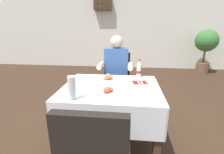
{
  "coord_description": "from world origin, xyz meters",
  "views": [
    {
      "loc": [
        0.34,
        -1.75,
        1.39
      ],
      "look_at": [
        0.14,
        0.06,
        0.82
      ],
      "focal_mm": 26.09,
      "sensor_mm": 36.0,
      "label": 1
    }
  ],
  "objects_px": {
    "napkin_cutlery_set": "(140,82)",
    "wall_bottle_rack": "(103,3)",
    "seated_diner_far": "(116,72)",
    "cola_bottle_primary": "(139,70)",
    "plate_near_camera": "(107,91)",
    "chair_far_diner_seat": "(117,79)",
    "main_dining_table": "(111,100)",
    "potted_plant_corner": "(206,45)",
    "plate_far_diner": "(108,78)",
    "beer_glass_left": "(72,88)"
  },
  "relations": [
    {
      "from": "cola_bottle_primary",
      "to": "plate_near_camera",
      "type": "bearing_deg",
      "value": -121.15
    },
    {
      "from": "beer_glass_left",
      "to": "plate_far_diner",
      "type": "bearing_deg",
      "value": 67.34
    },
    {
      "from": "seated_diner_far",
      "to": "wall_bottle_rack",
      "type": "xyz_separation_m",
      "value": [
        -0.7,
        3.12,
        1.38
      ]
    },
    {
      "from": "cola_bottle_primary",
      "to": "potted_plant_corner",
      "type": "height_order",
      "value": "potted_plant_corner"
    },
    {
      "from": "main_dining_table",
      "to": "cola_bottle_primary",
      "type": "bearing_deg",
      "value": 48.2
    },
    {
      "from": "main_dining_table",
      "to": "potted_plant_corner",
      "type": "distance_m",
      "value": 4.21
    },
    {
      "from": "wall_bottle_rack",
      "to": "plate_far_diner",
      "type": "bearing_deg",
      "value": -80.01
    },
    {
      "from": "cola_bottle_primary",
      "to": "napkin_cutlery_set",
      "type": "height_order",
      "value": "cola_bottle_primary"
    },
    {
      "from": "plate_near_camera",
      "to": "wall_bottle_rack",
      "type": "bearing_deg",
      "value": 99.55
    },
    {
      "from": "plate_far_diner",
      "to": "potted_plant_corner",
      "type": "xyz_separation_m",
      "value": [
        2.49,
        3.19,
        0.11
      ]
    },
    {
      "from": "seated_diner_far",
      "to": "plate_far_diner",
      "type": "distance_m",
      "value": 0.52
    },
    {
      "from": "chair_far_diner_seat",
      "to": "potted_plant_corner",
      "type": "xyz_separation_m",
      "value": [
        2.43,
        2.57,
        0.32
      ]
    },
    {
      "from": "seated_diner_far",
      "to": "plate_far_diner",
      "type": "height_order",
      "value": "seated_diner_far"
    },
    {
      "from": "cola_bottle_primary",
      "to": "seated_diner_far",
      "type": "bearing_deg",
      "value": 131.15
    },
    {
      "from": "plate_near_camera",
      "to": "plate_far_diner",
      "type": "relative_size",
      "value": 1.04
    },
    {
      "from": "seated_diner_far",
      "to": "potted_plant_corner",
      "type": "relative_size",
      "value": 0.96
    },
    {
      "from": "main_dining_table",
      "to": "napkin_cutlery_set",
      "type": "height_order",
      "value": "napkin_cutlery_set"
    },
    {
      "from": "cola_bottle_primary",
      "to": "potted_plant_corner",
      "type": "bearing_deg",
      "value": 55.38
    },
    {
      "from": "beer_glass_left",
      "to": "wall_bottle_rack",
      "type": "relative_size",
      "value": 0.4
    },
    {
      "from": "cola_bottle_primary",
      "to": "wall_bottle_rack",
      "type": "distance_m",
      "value": 3.85
    },
    {
      "from": "main_dining_table",
      "to": "plate_near_camera",
      "type": "distance_m",
      "value": 0.28
    },
    {
      "from": "cola_bottle_primary",
      "to": "beer_glass_left",
      "type": "bearing_deg",
      "value": -130.52
    },
    {
      "from": "plate_far_diner",
      "to": "cola_bottle_primary",
      "type": "bearing_deg",
      "value": 19.87
    },
    {
      "from": "seated_diner_far",
      "to": "beer_glass_left",
      "type": "xyz_separation_m",
      "value": [
        -0.31,
        -1.12,
        0.14
      ]
    },
    {
      "from": "plate_near_camera",
      "to": "beer_glass_left",
      "type": "height_order",
      "value": "beer_glass_left"
    },
    {
      "from": "chair_far_diner_seat",
      "to": "main_dining_table",
      "type": "bearing_deg",
      "value": -90.0
    },
    {
      "from": "napkin_cutlery_set",
      "to": "wall_bottle_rack",
      "type": "relative_size",
      "value": 0.35
    },
    {
      "from": "seated_diner_far",
      "to": "napkin_cutlery_set",
      "type": "xyz_separation_m",
      "value": [
        0.33,
        -0.58,
        0.03
      ]
    },
    {
      "from": "main_dining_table",
      "to": "seated_diner_far",
      "type": "bearing_deg",
      "value": 90.27
    },
    {
      "from": "main_dining_table",
      "to": "plate_far_diner",
      "type": "xyz_separation_m",
      "value": [
        -0.06,
        0.22,
        0.19
      ]
    },
    {
      "from": "main_dining_table",
      "to": "chair_far_diner_seat",
      "type": "bearing_deg",
      "value": 90.0
    },
    {
      "from": "napkin_cutlery_set",
      "to": "potted_plant_corner",
      "type": "xyz_separation_m",
      "value": [
        2.1,
        3.26,
        0.13
      ]
    },
    {
      "from": "seated_diner_far",
      "to": "plate_near_camera",
      "type": "bearing_deg",
      "value": -90.76
    },
    {
      "from": "chair_far_diner_seat",
      "to": "beer_glass_left",
      "type": "relative_size",
      "value": 4.32
    },
    {
      "from": "potted_plant_corner",
      "to": "wall_bottle_rack",
      "type": "bearing_deg",
      "value": 172.0
    },
    {
      "from": "main_dining_table",
      "to": "potted_plant_corner",
      "type": "bearing_deg",
      "value": 54.55
    },
    {
      "from": "potted_plant_corner",
      "to": "napkin_cutlery_set",
      "type": "bearing_deg",
      "value": -122.85
    },
    {
      "from": "seated_diner_far",
      "to": "cola_bottle_primary",
      "type": "distance_m",
      "value": 0.51
    },
    {
      "from": "napkin_cutlery_set",
      "to": "chair_far_diner_seat",
      "type": "bearing_deg",
      "value": 115.65
    },
    {
      "from": "napkin_cutlery_set",
      "to": "potted_plant_corner",
      "type": "bearing_deg",
      "value": 57.15
    },
    {
      "from": "chair_far_diner_seat",
      "to": "plate_near_camera",
      "type": "height_order",
      "value": "chair_far_diner_seat"
    },
    {
      "from": "plate_near_camera",
      "to": "wall_bottle_rack",
      "type": "xyz_separation_m",
      "value": [
        -0.68,
        4.06,
        1.33
      ]
    },
    {
      "from": "seated_diner_far",
      "to": "napkin_cutlery_set",
      "type": "distance_m",
      "value": 0.67
    },
    {
      "from": "napkin_cutlery_set",
      "to": "wall_bottle_rack",
      "type": "bearing_deg",
      "value": 105.53
    },
    {
      "from": "beer_glass_left",
      "to": "plate_near_camera",
      "type": "bearing_deg",
      "value": 31.49
    },
    {
      "from": "plate_near_camera",
      "to": "napkin_cutlery_set",
      "type": "height_order",
      "value": "plate_near_camera"
    },
    {
      "from": "main_dining_table",
      "to": "wall_bottle_rack",
      "type": "relative_size",
      "value": 1.93
    },
    {
      "from": "chair_far_diner_seat",
      "to": "napkin_cutlery_set",
      "type": "relative_size",
      "value": 4.96
    },
    {
      "from": "napkin_cutlery_set",
      "to": "plate_near_camera",
      "type": "bearing_deg",
      "value": -133.92
    },
    {
      "from": "chair_far_diner_seat",
      "to": "cola_bottle_primary",
      "type": "relative_size",
      "value": 3.94
    }
  ]
}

